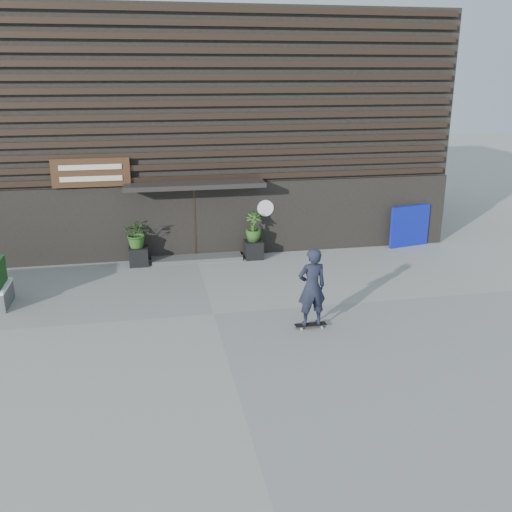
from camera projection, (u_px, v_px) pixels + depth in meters
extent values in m
plane|color=gray|center=(214.00, 314.00, 14.80)|extent=(80.00, 80.00, 0.00)
cube|color=#4B4B48|center=(197.00, 258.00, 19.08)|extent=(3.00, 0.80, 0.12)
cube|color=black|center=(139.00, 256.00, 18.47)|extent=(0.60, 0.60, 0.60)
imported|color=#2D591E|center=(137.00, 233.00, 18.23)|extent=(0.86, 0.75, 0.96)
cube|color=black|center=(254.00, 250.00, 19.16)|extent=(0.60, 0.60, 0.60)
imported|color=#2D591E|center=(254.00, 227.00, 18.92)|extent=(0.54, 0.54, 0.96)
cube|color=#0C15A1|center=(410.00, 226.00, 20.35)|extent=(1.58, 0.46, 1.49)
cube|color=black|center=(181.00, 124.00, 22.91)|extent=(18.00, 10.00, 8.00)
cube|color=black|center=(195.00, 221.00, 19.03)|extent=(18.00, 0.12, 2.50)
cube|color=#38281E|center=(193.00, 178.00, 18.53)|extent=(17.60, 0.08, 0.18)
cube|color=#38281E|center=(193.00, 166.00, 18.40)|extent=(17.60, 0.08, 0.18)
cube|color=#38281E|center=(193.00, 154.00, 18.28)|extent=(17.60, 0.08, 0.18)
cube|color=#38281E|center=(192.00, 142.00, 18.16)|extent=(17.60, 0.08, 0.18)
cube|color=#38281E|center=(192.00, 129.00, 18.04)|extent=(17.60, 0.08, 0.18)
cube|color=#38281E|center=(191.00, 116.00, 17.92)|extent=(17.60, 0.08, 0.18)
cube|color=#38281E|center=(191.00, 104.00, 17.80)|extent=(17.60, 0.08, 0.18)
cube|color=#38281E|center=(190.00, 91.00, 17.68)|extent=(17.60, 0.08, 0.18)
cube|color=#38281E|center=(190.00, 77.00, 17.56)|extent=(17.60, 0.08, 0.18)
cube|color=#38281E|center=(190.00, 64.00, 17.44)|extent=(17.60, 0.08, 0.18)
cube|color=#38281E|center=(189.00, 50.00, 17.32)|extent=(17.60, 0.08, 0.18)
cube|color=#38281E|center=(189.00, 37.00, 17.19)|extent=(17.60, 0.08, 0.18)
cube|color=#38281E|center=(188.00, 23.00, 17.07)|extent=(17.60, 0.08, 0.18)
cube|color=#38281E|center=(188.00, 8.00, 16.95)|extent=(17.60, 0.08, 0.18)
cube|color=black|center=(195.00, 185.00, 18.22)|extent=(4.50, 1.00, 0.15)
cube|color=black|center=(194.00, 223.00, 19.21)|extent=(2.40, 0.30, 2.30)
cube|color=#38281E|center=(195.00, 224.00, 19.04)|extent=(0.06, 0.10, 2.30)
cube|color=#472B19|center=(91.00, 173.00, 17.78)|extent=(2.40, 0.10, 0.90)
cube|color=beige|center=(90.00, 167.00, 17.66)|extent=(1.90, 0.02, 0.16)
cube|color=beige|center=(91.00, 179.00, 17.77)|extent=(1.90, 0.02, 0.16)
cylinder|color=white|center=(265.00, 208.00, 19.28)|extent=(0.56, 0.03, 0.56)
cube|color=black|center=(311.00, 324.00, 13.99)|extent=(0.78, 0.20, 0.02)
cylinder|color=beige|center=(301.00, 329.00, 13.86)|extent=(0.06, 0.03, 0.06)
cylinder|color=#B9B9B4|center=(299.00, 326.00, 14.05)|extent=(0.06, 0.03, 0.06)
cylinder|color=#B2B2AD|center=(322.00, 327.00, 13.96)|extent=(0.06, 0.03, 0.06)
cylinder|color=#A9A9A4|center=(319.00, 324.00, 14.14)|extent=(0.06, 0.03, 0.06)
imported|color=black|center=(312.00, 287.00, 13.68)|extent=(0.75, 0.53, 1.95)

